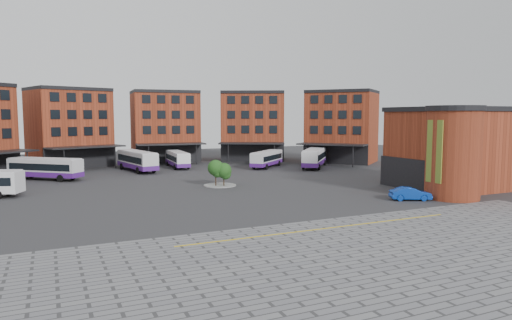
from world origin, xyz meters
name	(u,v)px	position (x,y,z in m)	size (l,w,h in m)	color
ground	(240,202)	(0.00, 0.00, 0.00)	(160.00, 160.00, 0.00)	#28282B
paving_zone	(391,255)	(2.00, -22.00, 0.01)	(50.00, 22.00, 0.02)	slate
yellow_line	(326,228)	(2.00, -14.00, 0.03)	(26.00, 0.15, 0.02)	gold
main_building	(134,128)	(-4.77, 38.25, 7.23)	(94.14, 42.48, 14.60)	maroon
east_building	(455,148)	(28.70, -3.06, 5.29)	(17.40, 15.40, 10.60)	maroon
tree_island	(221,171)	(1.99, 11.53, 2.02)	(4.40, 4.40, 3.61)	gray
bus_b	(45,168)	(-19.56, 28.11, 1.76)	(10.47, 9.52, 3.25)	silver
bus_c	(137,160)	(-5.25, 33.44, 1.86)	(5.04, 12.52, 3.44)	silver
bus_d	(178,159)	(2.45, 35.80, 1.60)	(3.03, 10.61, 2.96)	white
bus_e	(267,159)	(17.49, 29.33, 1.62)	(9.40, 9.09, 3.00)	silver
bus_f	(314,157)	(25.34, 25.50, 1.87)	(10.01, 11.20, 3.45)	white
blue_car	(410,194)	(17.83, -6.94, 0.74)	(1.57, 4.50, 1.48)	#0C36A0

